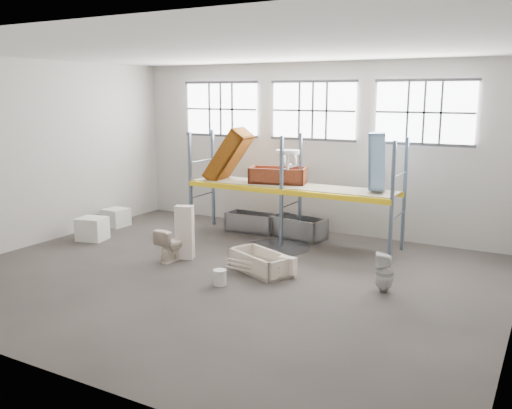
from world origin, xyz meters
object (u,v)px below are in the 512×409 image
Objects in this scene: steel_tub_right at (298,227)px; bucket at (220,277)px; rust_tub_flat at (278,175)px; toilet_beige at (171,244)px; cistern_tall at (185,232)px; carton_near at (92,229)px; bathtub_beige at (260,262)px; steel_tub_left at (252,222)px; blue_tub_upright at (377,161)px; toilet_white at (384,272)px.

steel_tub_right reaches higher than bucket.
toilet_beige is at bearing -111.81° from rust_tub_flat.
carton_near is (-3.37, 0.15, -0.36)m from cistern_tall.
cistern_tall is 0.86× the size of rust_tub_flat.
bathtub_beige is 3.33m from steel_tub_right.
blue_tub_upright is (3.83, -0.28, 2.11)m from steel_tub_left.
bathtub_beige is 1.00× the size of rust_tub_flat.
toilet_white is at bearing -35.62° from rust_tub_flat.
toilet_beige is 1.11× the size of carton_near.
carton_near reaches higher than bucket.
carton_near reaches higher than bathtub_beige.
rust_tub_flat is (1.11, 2.95, 1.14)m from cistern_tall.
bathtub_beige is at bearing -70.34° from rust_tub_flat.
blue_tub_upright is (2.84, 0.01, 0.57)m from rust_tub_flat.
steel_tub_left is at bearing 146.31° from bathtub_beige.
rust_tub_flat is at bearing -148.57° from steel_tub_right.
blue_tub_upright reaches higher than toilet_white.
bucket is at bearing -81.54° from bathtub_beige.
bucket is (2.03, -0.92, -0.25)m from toilet_beige.
steel_tub_right is at bearing 123.76° from bathtub_beige.
rust_tub_flat is 5.49m from carton_near.
cistern_tall is at bearing -2.58° from carton_near.
steel_tub_left is 4.66m from carton_near.
steel_tub_left is (-4.95, 3.12, -0.14)m from toilet_white.
carton_near is at bearing -159.03° from blue_tub_upright.
rust_tub_flat is 4.66× the size of bucket.
blue_tub_upright is (3.96, 2.96, 1.72)m from cistern_tall.
toilet_beige reaches higher than carton_near.
carton_near is at bearing -4.47° from toilet_beige.
toilet_beige is 0.45m from cistern_tall.
blue_tub_upright is at bearing -7.28° from steel_tub_right.
blue_tub_upright is at bearing 15.08° from cistern_tall.
carton_near is (-3.17, 0.46, -0.09)m from toilet_beige.
steel_tub_right is 4.77× the size of bucket.
carton_near is (-4.98, -3.11, 0.03)m from steel_tub_right.
steel_tub_left is (0.12, 3.24, -0.40)m from cistern_tall.
toilet_white is 3.64m from blue_tub_upright.
toilet_beige is 2.24m from bucket.
bucket is at bearing -116.82° from blue_tub_upright.
bathtub_beige is at bearing -120.86° from blue_tub_upright.
steel_tub_right is at bearing 31.43° from rust_tub_flat.
bathtub_beige is at bearing -80.31° from steel_tub_right.
cistern_tall is 2.27m from bucket.
toilet_beige is 0.99× the size of toilet_white.
toilet_white is 0.53× the size of rust_tub_flat.
toilet_white is 3.51m from bucket.
toilet_white is at bearing -20.44° from cistern_tall.
blue_tub_upright reaches higher than bathtub_beige.
bathtub_beige is 3.85m from steel_tub_left.
bathtub_beige is at bearing -1.78° from carton_near.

